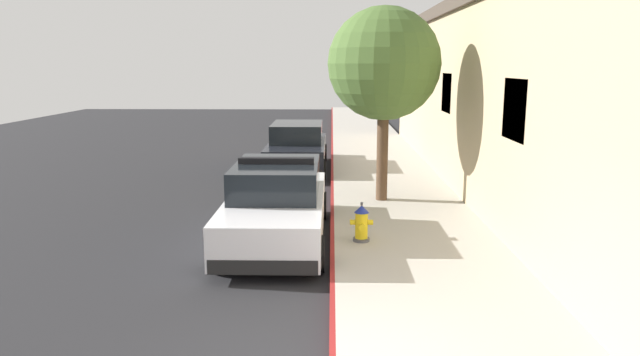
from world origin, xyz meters
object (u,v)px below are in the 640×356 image
(police_cruiser, at_px, (277,205))
(fire_hydrant, at_px, (361,223))
(parked_car_silver_ahead, at_px, (297,148))
(street_tree, at_px, (384,64))

(police_cruiser, relative_size, fire_hydrant, 6.37)
(fire_hydrant, bearing_deg, parked_car_silver_ahead, 101.53)
(police_cruiser, xyz_separation_m, street_tree, (2.33, 2.99, 2.73))
(parked_car_silver_ahead, distance_m, fire_hydrant, 8.63)
(police_cruiser, distance_m, parked_car_silver_ahead, 7.97)
(fire_hydrant, height_order, street_tree, street_tree)
(street_tree, bearing_deg, parked_car_silver_ahead, 115.75)
(parked_car_silver_ahead, height_order, fire_hydrant, parked_car_silver_ahead)
(fire_hydrant, relative_size, street_tree, 0.16)
(street_tree, bearing_deg, fire_hydrant, -100.98)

